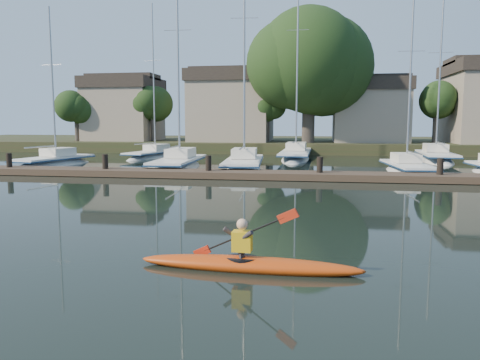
% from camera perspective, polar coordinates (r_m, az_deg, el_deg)
% --- Properties ---
extents(ground, '(160.00, 160.00, 0.00)m').
position_cam_1_polar(ground, '(11.58, -5.08, -8.11)').
color(ground, black).
rests_on(ground, ground).
extents(kayak, '(4.69, 1.05, 1.50)m').
position_cam_1_polar(kayak, '(9.77, 1.01, -9.88)').
color(kayak, '#BE3D0E').
rests_on(kayak, ground).
extents(dock, '(34.00, 2.00, 1.80)m').
position_cam_1_polar(dock, '(25.14, 2.82, 0.66)').
color(dock, '#4F392D').
rests_on(dock, ground).
extents(sailboat_0, '(3.51, 7.84, 12.03)m').
position_cam_1_polar(sailboat_0, '(34.93, -21.67, 1.32)').
color(sailboat_0, white).
rests_on(sailboat_0, ground).
extents(sailboat_1, '(2.68, 9.37, 15.18)m').
position_cam_1_polar(sailboat_1, '(30.66, -7.46, 1.00)').
color(sailboat_1, white).
rests_on(sailboat_1, ground).
extents(sailboat_2, '(3.11, 9.98, 16.25)m').
position_cam_1_polar(sailboat_2, '(30.04, 0.48, 0.95)').
color(sailboat_2, white).
rests_on(sailboat_2, ground).
extents(sailboat_3, '(2.62, 7.79, 12.35)m').
position_cam_1_polar(sailboat_3, '(29.52, 19.68, 0.45)').
color(sailboat_3, white).
rests_on(sailboat_3, ground).
extents(sailboat_5, '(3.55, 8.61, 13.89)m').
position_cam_1_polar(sailboat_5, '(40.35, -10.44, 2.46)').
color(sailboat_5, white).
rests_on(sailboat_5, ground).
extents(sailboat_6, '(2.47, 11.10, 17.60)m').
position_cam_1_polar(sailboat_6, '(38.45, 6.79, 2.25)').
color(sailboat_6, white).
rests_on(sailboat_6, ground).
extents(sailboat_7, '(2.94, 8.99, 14.27)m').
position_cam_1_polar(sailboat_7, '(39.09, 22.75, 1.81)').
color(sailboat_7, white).
rests_on(sailboat_7, ground).
extents(shore, '(90.00, 25.25, 12.75)m').
position_cam_1_polar(shore, '(51.12, 8.00, 7.29)').
color(shore, '#28351A').
rests_on(shore, ground).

